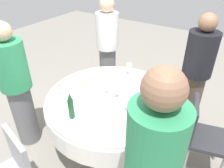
% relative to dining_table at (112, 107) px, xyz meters
% --- Properties ---
extents(ground_plane, '(10.00, 10.00, 0.00)m').
position_rel_dining_table_xyz_m(ground_plane, '(0.00, 0.00, -0.59)').
color(ground_plane, gray).
extents(dining_table, '(1.48, 1.48, 0.74)m').
position_rel_dining_table_xyz_m(dining_table, '(0.00, 0.00, 0.00)').
color(dining_table, white).
rests_on(dining_table, ground_plane).
extents(bottle_clear_rear, '(0.06, 0.06, 0.27)m').
position_rel_dining_table_xyz_m(bottle_clear_rear, '(-0.10, -0.22, 0.27)').
color(bottle_clear_rear, silver).
rests_on(bottle_clear_rear, dining_table).
extents(bottle_clear_east, '(0.07, 0.07, 0.26)m').
position_rel_dining_table_xyz_m(bottle_clear_east, '(0.34, 0.41, 0.27)').
color(bottle_clear_east, silver).
rests_on(bottle_clear_east, dining_table).
extents(bottle_dark_green_inner, '(0.06, 0.06, 0.27)m').
position_rel_dining_table_xyz_m(bottle_dark_green_inner, '(-0.37, -0.01, 0.27)').
color(bottle_dark_green_inner, '#194728').
rests_on(bottle_dark_green_inner, dining_table).
extents(bottle_dark_green_near, '(0.06, 0.06, 0.30)m').
position_rel_dining_table_xyz_m(bottle_dark_green_near, '(0.13, 0.50, 0.29)').
color(bottle_dark_green_near, '#194728').
rests_on(bottle_dark_green_near, dining_table).
extents(wine_glass_near, '(0.06, 0.06, 0.15)m').
position_rel_dining_table_xyz_m(wine_glass_near, '(-0.27, 0.13, 0.25)').
color(wine_glass_near, white).
rests_on(wine_glass_near, dining_table).
extents(wine_glass_left, '(0.07, 0.07, 0.15)m').
position_rel_dining_table_xyz_m(wine_glass_left, '(-0.04, -0.02, 0.25)').
color(wine_glass_left, white).
rests_on(wine_glass_left, dining_table).
extents(wine_glass_outer, '(0.07, 0.07, 0.15)m').
position_rel_dining_table_xyz_m(wine_glass_outer, '(-0.58, 0.28, 0.25)').
color(wine_glass_outer, white).
rests_on(wine_glass_outer, dining_table).
extents(wine_glass_far, '(0.07, 0.07, 0.16)m').
position_rel_dining_table_xyz_m(wine_glass_far, '(0.09, -0.53, 0.26)').
color(wine_glass_far, white).
rests_on(wine_glass_far, dining_table).
extents(wine_glass_right, '(0.07, 0.07, 0.16)m').
position_rel_dining_table_xyz_m(wine_glass_right, '(0.07, -0.02, 0.26)').
color(wine_glass_right, white).
rests_on(wine_glass_right, dining_table).
extents(plate_right, '(0.26, 0.26, 0.02)m').
position_rel_dining_table_xyz_m(plate_right, '(-0.32, -0.32, 0.15)').
color(plate_right, white).
rests_on(plate_right, dining_table).
extents(plate_mid, '(0.23, 0.23, 0.02)m').
position_rel_dining_table_xyz_m(plate_mid, '(0.11, 0.23, 0.15)').
color(plate_mid, white).
rests_on(plate_mid, dining_table).
extents(plate_north, '(0.22, 0.22, 0.04)m').
position_rel_dining_table_xyz_m(plate_north, '(0.44, -0.04, 0.16)').
color(plate_north, white).
rests_on(plate_north, dining_table).
extents(fork_east, '(0.04, 0.18, 0.00)m').
position_rel_dining_table_xyz_m(fork_east, '(0.06, -0.31, 0.15)').
color(fork_east, silver).
rests_on(fork_east, dining_table).
extents(spoon_inner, '(0.14, 0.14, 0.00)m').
position_rel_dining_table_xyz_m(spoon_inner, '(-0.13, 0.58, 0.15)').
color(spoon_inner, silver).
rests_on(spoon_inner, dining_table).
extents(folded_napkin, '(0.13, 0.13, 0.02)m').
position_rel_dining_table_xyz_m(folded_napkin, '(-0.19, -0.09, 0.16)').
color(folded_napkin, white).
rests_on(folded_napkin, dining_table).
extents(person_east, '(0.34, 0.34, 1.56)m').
position_rel_dining_table_xyz_m(person_east, '(0.73, -0.99, 0.23)').
color(person_east, slate).
rests_on(person_east, ground_plane).
extents(person_inner, '(0.34, 0.34, 1.57)m').
position_rel_dining_table_xyz_m(person_inner, '(-0.67, -0.81, 0.23)').
color(person_inner, '#4C3F33').
rests_on(person_inner, ground_plane).
extents(person_near, '(0.34, 0.34, 1.55)m').
position_rel_dining_table_xyz_m(person_near, '(0.95, 0.51, 0.21)').
color(person_near, slate).
rests_on(person_near, ground_plane).
extents(chair_far, '(0.49, 0.49, 0.87)m').
position_rel_dining_table_xyz_m(chair_far, '(-0.94, -0.24, -0.08)').
color(chair_far, '#2D2D33').
rests_on(chair_far, ground_plane).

